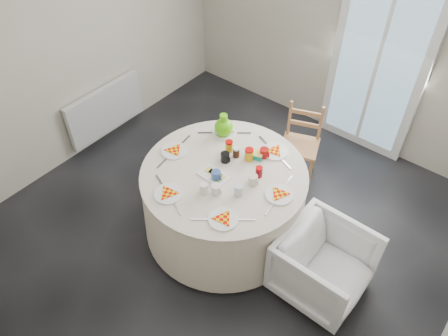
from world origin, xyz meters
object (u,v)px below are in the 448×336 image
Objects in this scene: table at (224,201)px; green_pitcher at (224,124)px; radiator at (106,110)px; armchair at (325,261)px; wooden_chair at (301,141)px.

table is 0.70m from green_pitcher.
radiator is 1.93m from table.
table is (1.92, -0.23, -0.01)m from radiator.
armchair is (1.04, 0.01, 0.02)m from table.
wooden_chair reaches higher than armchair.
armchair reaches higher than radiator.
table is 6.59× the size of green_pitcher.
radiator is 1.42× the size of armchair.
armchair is at bearing -4.35° from radiator.
armchair is (2.96, -0.22, 0.01)m from radiator.
wooden_chair is at bearing 39.29° from green_pitcher.
wooden_chair is at bearing 41.06° from armchair.
wooden_chair is (2.06, 0.83, 0.09)m from radiator.
armchair is (0.89, -1.05, -0.08)m from wooden_chair.
table is at bearing 91.12° from armchair.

